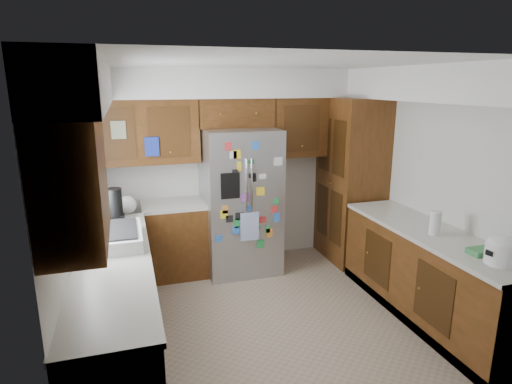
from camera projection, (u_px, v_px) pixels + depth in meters
floor at (272, 315)px, 4.43m from camera, size 3.60×3.60×0.00m
room_shell at (251, 135)px, 4.29m from camera, size 3.64×3.24×2.52m
left_counter_run at (133, 294)px, 3.96m from camera, size 1.36×3.20×0.92m
right_counter_run at (428, 278)px, 4.31m from camera, size 0.63×2.25×0.92m
pantry at (351, 181)px, 5.66m from camera, size 0.60×0.90×2.15m
fridge at (241, 201)px, 5.32m from camera, size 0.90×0.79×1.80m
bridge_cabinet at (235, 113)px, 5.27m from camera, size 0.96×0.34×0.35m
fridge_top_items at (230, 88)px, 5.15m from camera, size 0.84×0.28×0.28m
sink_assembly at (112, 236)px, 3.85m from camera, size 0.52×0.70×0.37m
left_counter_clutter at (118, 207)px, 4.55m from camera, size 0.37×0.87×0.38m
rice_cooker at (503, 249)px, 3.41m from camera, size 0.27×0.26×0.23m
paper_towel at (435, 223)px, 4.06m from camera, size 0.10×0.10×0.24m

